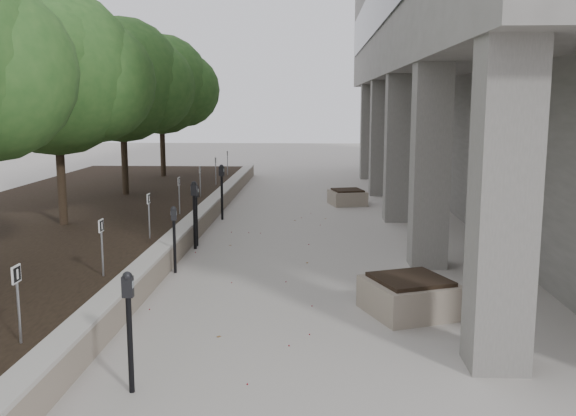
% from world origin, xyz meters
% --- Properties ---
extents(ground, '(90.00, 90.00, 0.00)m').
position_xyz_m(ground, '(0.00, 0.00, 0.00)').
color(ground, '#A7A29A').
rests_on(ground, ground).
extents(retaining_wall, '(0.39, 26.00, 0.50)m').
position_xyz_m(retaining_wall, '(-1.82, 9.00, 0.25)').
color(retaining_wall, gray).
rests_on(retaining_wall, ground).
extents(planting_bed, '(7.00, 26.00, 0.40)m').
position_xyz_m(planting_bed, '(-5.50, 9.00, 0.20)').
color(planting_bed, black).
rests_on(planting_bed, ground).
extents(crabapple_tree_3, '(4.60, 4.00, 5.44)m').
position_xyz_m(crabapple_tree_3, '(-4.80, 8.00, 3.12)').
color(crabapple_tree_3, '#295520').
rests_on(crabapple_tree_3, planting_bed).
extents(crabapple_tree_4, '(4.60, 4.00, 5.44)m').
position_xyz_m(crabapple_tree_4, '(-4.80, 13.00, 3.12)').
color(crabapple_tree_4, '#295520').
rests_on(crabapple_tree_4, planting_bed).
extents(crabapple_tree_5, '(4.60, 4.00, 5.44)m').
position_xyz_m(crabapple_tree_5, '(-4.80, 18.00, 3.12)').
color(crabapple_tree_5, '#295520').
rests_on(crabapple_tree_5, planting_bed).
extents(parking_sign_2, '(0.04, 0.22, 0.96)m').
position_xyz_m(parking_sign_2, '(-2.35, 0.50, 0.88)').
color(parking_sign_2, black).
rests_on(parking_sign_2, planting_bed).
extents(parking_sign_3, '(0.04, 0.22, 0.96)m').
position_xyz_m(parking_sign_3, '(-2.35, 3.50, 0.88)').
color(parking_sign_3, black).
rests_on(parking_sign_3, planting_bed).
extents(parking_sign_4, '(0.04, 0.22, 0.96)m').
position_xyz_m(parking_sign_4, '(-2.35, 6.50, 0.88)').
color(parking_sign_4, black).
rests_on(parking_sign_4, planting_bed).
extents(parking_sign_5, '(0.04, 0.22, 0.96)m').
position_xyz_m(parking_sign_5, '(-2.35, 9.50, 0.88)').
color(parking_sign_5, black).
rests_on(parking_sign_5, planting_bed).
extents(parking_sign_6, '(0.04, 0.22, 0.96)m').
position_xyz_m(parking_sign_6, '(-2.35, 12.50, 0.88)').
color(parking_sign_6, black).
rests_on(parking_sign_6, planting_bed).
extents(parking_sign_7, '(0.04, 0.22, 0.96)m').
position_xyz_m(parking_sign_7, '(-2.35, 15.50, 0.88)').
color(parking_sign_7, black).
rests_on(parking_sign_7, planting_bed).
extents(parking_sign_8, '(0.04, 0.22, 0.96)m').
position_xyz_m(parking_sign_8, '(-2.35, 18.50, 0.88)').
color(parking_sign_8, black).
rests_on(parking_sign_8, planting_bed).
extents(parking_meter_1, '(0.14, 0.10, 1.41)m').
position_xyz_m(parking_meter_1, '(-0.90, 0.09, 0.71)').
color(parking_meter_1, black).
rests_on(parking_meter_1, ground).
extents(parking_meter_2, '(0.15, 0.12, 1.30)m').
position_xyz_m(parking_meter_2, '(-1.53, 5.22, 0.65)').
color(parking_meter_2, black).
rests_on(parking_meter_2, ground).
extents(parking_meter_3, '(0.16, 0.11, 1.53)m').
position_xyz_m(parking_meter_3, '(-1.53, 7.26, 0.77)').
color(parking_meter_3, black).
rests_on(parking_meter_3, ground).
extents(parking_meter_4, '(0.16, 0.13, 1.43)m').
position_xyz_m(parking_meter_4, '(-1.55, 7.57, 0.71)').
color(parking_meter_4, black).
rests_on(parking_meter_4, ground).
extents(parking_meter_5, '(0.18, 0.15, 1.55)m').
position_xyz_m(parking_meter_5, '(-1.46, 10.91, 0.78)').
color(parking_meter_5, black).
rests_on(parking_meter_5, ground).
extents(planter_front, '(1.61, 1.61, 0.58)m').
position_xyz_m(planter_front, '(2.63, 3.00, 0.29)').
color(planter_front, gray).
rests_on(planter_front, ground).
extents(planter_back, '(1.29, 1.29, 0.50)m').
position_xyz_m(planter_back, '(2.17, 13.74, 0.25)').
color(planter_back, gray).
rests_on(planter_back, ground).
extents(berry_scatter, '(3.30, 14.10, 0.02)m').
position_xyz_m(berry_scatter, '(-0.10, 5.00, 0.01)').
color(berry_scatter, maroon).
rests_on(berry_scatter, ground).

